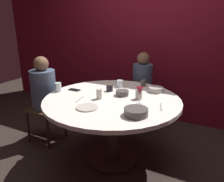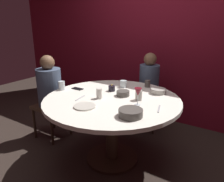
{
  "view_description": "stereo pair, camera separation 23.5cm",
  "coord_description": "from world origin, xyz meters",
  "px_view_note": "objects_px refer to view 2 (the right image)",
  "views": [
    {
      "loc": [
        1.01,
        -1.99,
        1.57
      ],
      "look_at": [
        0.0,
        0.0,
        0.84
      ],
      "focal_mm": 35.29,
      "sensor_mm": 36.0,
      "label": 1
    },
    {
      "loc": [
        1.22,
        -1.87,
        1.57
      ],
      "look_at": [
        0.0,
        0.0,
        0.84
      ],
      "focal_mm": 35.29,
      "sensor_mm": 36.0,
      "label": 2
    }
  ],
  "objects_px": {
    "bowl_salad_center": "(123,93)",
    "seated_diner_left": "(50,88)",
    "cup_near_candle": "(147,84)",
    "cup_center_front": "(99,93)",
    "cell_phone": "(77,89)",
    "candle_holder": "(112,88)",
    "cup_far_edge": "(139,95)",
    "bowl_small_white": "(158,91)",
    "bowl_serving_large": "(131,113)",
    "wine_glass": "(138,93)",
    "cup_by_left_diner": "(123,84)",
    "cup_by_right_diner": "(62,86)",
    "dining_table": "(112,110)",
    "dinner_plate": "(85,106)",
    "seated_diner_back": "(149,83)"
  },
  "relations": [
    {
      "from": "dining_table",
      "to": "dinner_plate",
      "type": "height_order",
      "value": "dinner_plate"
    },
    {
      "from": "cup_by_left_diner",
      "to": "bowl_salad_center",
      "type": "bearing_deg",
      "value": -60.65
    },
    {
      "from": "cup_near_candle",
      "to": "cup_center_front",
      "type": "bearing_deg",
      "value": -111.25
    },
    {
      "from": "seated_diner_left",
      "to": "cup_far_edge",
      "type": "xyz_separation_m",
      "value": [
        1.25,
        0.1,
        0.11
      ]
    },
    {
      "from": "bowl_serving_large",
      "to": "bowl_small_white",
      "type": "xyz_separation_m",
      "value": [
        -0.04,
        0.73,
        -0.01
      ]
    },
    {
      "from": "cell_phone",
      "to": "cup_by_right_diner",
      "type": "xyz_separation_m",
      "value": [
        -0.14,
        -0.12,
        0.05
      ]
    },
    {
      "from": "bowl_small_white",
      "to": "candle_holder",
      "type": "bearing_deg",
      "value": -155.94
    },
    {
      "from": "cup_by_left_diner",
      "to": "cup_far_edge",
      "type": "relative_size",
      "value": 0.82
    },
    {
      "from": "seated_diner_left",
      "to": "cup_by_right_diner",
      "type": "height_order",
      "value": "seated_diner_left"
    },
    {
      "from": "dining_table",
      "to": "bowl_serving_large",
      "type": "distance_m",
      "value": 0.53
    },
    {
      "from": "bowl_small_white",
      "to": "dining_table",
      "type": "bearing_deg",
      "value": -129.93
    },
    {
      "from": "wine_glass",
      "to": "bowl_salad_center",
      "type": "distance_m",
      "value": 0.32
    },
    {
      "from": "dining_table",
      "to": "wine_glass",
      "type": "distance_m",
      "value": 0.42
    },
    {
      "from": "bowl_salad_center",
      "to": "seated_diner_left",
      "type": "bearing_deg",
      "value": -172.98
    },
    {
      "from": "bowl_salad_center",
      "to": "cup_by_right_diner",
      "type": "relative_size",
      "value": 1.37
    },
    {
      "from": "bowl_salad_center",
      "to": "cup_near_candle",
      "type": "xyz_separation_m",
      "value": [
        0.09,
        0.46,
        0.01
      ]
    },
    {
      "from": "dining_table",
      "to": "cup_center_front",
      "type": "bearing_deg",
      "value": -143.69
    },
    {
      "from": "cup_center_front",
      "to": "cup_far_edge",
      "type": "distance_m",
      "value": 0.42
    },
    {
      "from": "cell_phone",
      "to": "cup_far_edge",
      "type": "distance_m",
      "value": 0.8
    },
    {
      "from": "bowl_salad_center",
      "to": "candle_holder",
      "type": "bearing_deg",
      "value": 158.73
    },
    {
      "from": "seated_diner_left",
      "to": "seated_diner_back",
      "type": "relative_size",
      "value": 1.01
    },
    {
      "from": "seated_diner_left",
      "to": "cell_phone",
      "type": "distance_m",
      "value": 0.46
    },
    {
      "from": "bowl_serving_large",
      "to": "cup_far_edge",
      "type": "distance_m",
      "value": 0.43
    },
    {
      "from": "cup_by_right_diner",
      "to": "bowl_serving_large",
      "type": "bearing_deg",
      "value": -12.11
    },
    {
      "from": "candle_holder",
      "to": "bowl_salad_center",
      "type": "distance_m",
      "value": 0.21
    },
    {
      "from": "bowl_salad_center",
      "to": "bowl_serving_large",
      "type": "bearing_deg",
      "value": -52.81
    },
    {
      "from": "bowl_small_white",
      "to": "cup_near_candle",
      "type": "relative_size",
      "value": 1.98
    },
    {
      "from": "bowl_serving_large",
      "to": "cup_by_right_diner",
      "type": "distance_m",
      "value": 1.09
    },
    {
      "from": "dinner_plate",
      "to": "bowl_serving_large",
      "type": "distance_m",
      "value": 0.48
    },
    {
      "from": "dining_table",
      "to": "cup_by_left_diner",
      "type": "xyz_separation_m",
      "value": [
        -0.1,
        0.41,
        0.18
      ]
    },
    {
      "from": "bowl_serving_large",
      "to": "cup_far_edge",
      "type": "xyz_separation_m",
      "value": [
        -0.13,
        0.41,
        0.02
      ]
    },
    {
      "from": "seated_diner_back",
      "to": "cup_by_left_diner",
      "type": "height_order",
      "value": "seated_diner_back"
    },
    {
      "from": "dining_table",
      "to": "cup_far_edge",
      "type": "bearing_deg",
      "value": 21.03
    },
    {
      "from": "bowl_small_white",
      "to": "cup_near_candle",
      "type": "distance_m",
      "value": 0.26
    },
    {
      "from": "candle_holder",
      "to": "cup_far_edge",
      "type": "xyz_separation_m",
      "value": [
        0.4,
        -0.1,
        0.02
      ]
    },
    {
      "from": "dinner_plate",
      "to": "cup_center_front",
      "type": "height_order",
      "value": "cup_center_front"
    },
    {
      "from": "wine_glass",
      "to": "cup_center_front",
      "type": "xyz_separation_m",
      "value": [
        -0.43,
        -0.05,
        -0.07
      ]
    },
    {
      "from": "cell_phone",
      "to": "cup_center_front",
      "type": "xyz_separation_m",
      "value": [
        0.42,
        -0.12,
        0.05
      ]
    },
    {
      "from": "cup_near_candle",
      "to": "seated_diner_left",
      "type": "bearing_deg",
      "value": -152.61
    },
    {
      "from": "dinner_plate",
      "to": "cup_center_front",
      "type": "bearing_deg",
      "value": 95.56
    },
    {
      "from": "dinner_plate",
      "to": "dining_table",
      "type": "bearing_deg",
      "value": 76.9
    },
    {
      "from": "dining_table",
      "to": "wine_glass",
      "type": "height_order",
      "value": "wine_glass"
    },
    {
      "from": "cup_by_left_diner",
      "to": "cup_by_right_diner",
      "type": "relative_size",
      "value": 0.84
    },
    {
      "from": "cup_by_left_diner",
      "to": "cup_far_edge",
      "type": "distance_m",
      "value": 0.48
    },
    {
      "from": "bowl_small_white",
      "to": "cup_by_right_diner",
      "type": "bearing_deg",
      "value": -153.7
    },
    {
      "from": "bowl_small_white",
      "to": "dinner_plate",
      "type": "bearing_deg",
      "value": -119.31
    },
    {
      "from": "cup_by_left_diner",
      "to": "bowl_small_white",
      "type": "bearing_deg",
      "value": 2.05
    },
    {
      "from": "bowl_salad_center",
      "to": "cup_center_front",
      "type": "distance_m",
      "value": 0.27
    },
    {
      "from": "candle_holder",
      "to": "dinner_plate",
      "type": "relative_size",
      "value": 0.4
    },
    {
      "from": "cup_far_edge",
      "to": "cup_by_right_diner",
      "type": "bearing_deg",
      "value": -168.95
    }
  ]
}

